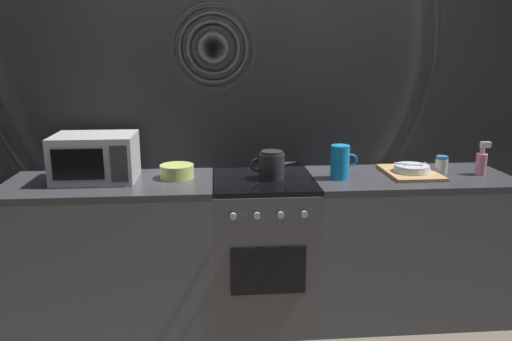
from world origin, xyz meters
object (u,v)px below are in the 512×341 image
object	(u,v)px
stove_unit	(263,249)
spray_bottle	(481,162)
pitcher	(340,162)
mixing_bowl	(177,171)
microwave	(95,158)
kettle	(272,165)
spice_jar	(441,164)
dish_pile	(411,171)

from	to	relation	value
stove_unit	spray_bottle	xyz separation A→B (m)	(1.33, -0.02, 0.53)
pitcher	spray_bottle	size ratio (longest dim) A/B	0.99
mixing_bowl	microwave	bearing A→B (deg)	-178.45
kettle	spice_jar	bearing A→B (deg)	3.20
stove_unit	spray_bottle	distance (m)	1.43
spice_jar	pitcher	bearing A→B (deg)	-172.24
mixing_bowl	spray_bottle	distance (m)	1.84
spray_bottle	mixing_bowl	bearing A→B (deg)	177.64
microwave	spray_bottle	xyz separation A→B (m)	(2.30, -0.06, -0.06)
kettle	microwave	bearing A→B (deg)	177.20
dish_pile	spray_bottle	distance (m)	0.43
microwave	kettle	world-z (taller)	microwave
spice_jar	spray_bottle	distance (m)	0.23
mixing_bowl	pitcher	world-z (taller)	pitcher
stove_unit	microwave	distance (m)	1.14
microwave	pitcher	distance (m)	1.43
microwave	kettle	bearing A→B (deg)	-2.80
pitcher	spice_jar	xyz separation A→B (m)	(0.66, 0.09, -0.05)
microwave	pitcher	world-z (taller)	microwave
stove_unit	mixing_bowl	bearing A→B (deg)	173.33
microwave	spice_jar	bearing A→B (deg)	0.26
pitcher	spray_bottle	distance (m)	0.88
stove_unit	pitcher	size ratio (longest dim) A/B	4.50
mixing_bowl	spray_bottle	world-z (taller)	spray_bottle
pitcher	spray_bottle	xyz separation A→B (m)	(0.88, 0.02, -0.02)
stove_unit	mixing_bowl	size ratio (longest dim) A/B	4.50
microwave	dish_pile	xyz separation A→B (m)	(1.88, -0.03, -0.11)
mixing_bowl	spray_bottle	size ratio (longest dim) A/B	0.99
kettle	spray_bottle	distance (m)	1.28
kettle	pitcher	xyz separation A→B (m)	(0.40, -0.03, 0.02)
microwave	spice_jar	xyz separation A→B (m)	(2.09, 0.01, -0.08)
kettle	stove_unit	bearing A→B (deg)	176.57
mixing_bowl	kettle	bearing A→B (deg)	-6.37
mixing_bowl	spice_jar	world-z (taller)	spice_jar
stove_unit	kettle	size ratio (longest dim) A/B	3.16
mixing_bowl	pitcher	size ratio (longest dim) A/B	1.00
stove_unit	kettle	xyz separation A→B (m)	(0.05, -0.00, 0.53)
spray_bottle	dish_pile	bearing A→B (deg)	175.01
dish_pile	spray_bottle	bearing A→B (deg)	-4.99
spray_bottle	microwave	bearing A→B (deg)	178.43
stove_unit	pitcher	bearing A→B (deg)	-4.31
microwave	mixing_bowl	xyz separation A→B (m)	(0.46, 0.01, -0.10)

